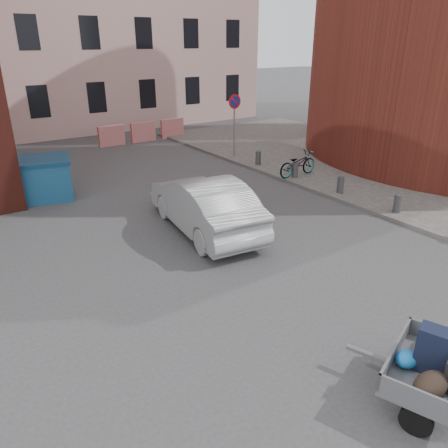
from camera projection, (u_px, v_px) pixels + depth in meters
ground at (268, 295)px, 9.07m from camera, size 120.00×120.00×0.00m
sidewalk at (397, 171)px, 17.31m from camera, size 9.00×24.00×0.12m
building_pink at (113, 1)px, 26.13m from camera, size 16.00×8.00×14.00m
no_parking_sign at (235, 113)px, 18.60m from camera, size 0.60×0.09×2.65m
bollards at (340, 185)px, 14.63m from camera, size 0.22×9.02×0.55m
barriers at (143, 132)px, 22.43m from camera, size 4.70×0.18×1.00m
trailer at (433, 368)px, 6.18m from camera, size 1.88×1.98×1.20m
dumpster at (20, 180)px, 14.14m from camera, size 3.53×2.40×1.35m
silver_car at (204, 204)px, 11.88m from camera, size 2.16×4.73×1.50m
bicycle at (298, 164)px, 16.40m from camera, size 1.77×0.65×0.92m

